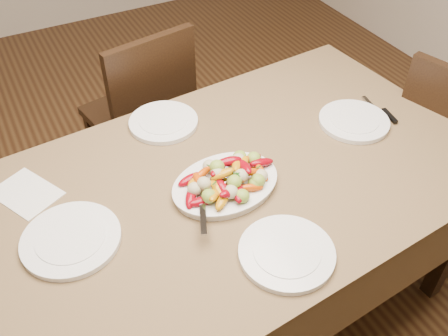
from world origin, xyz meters
name	(u,v)px	position (x,y,z in m)	size (l,w,h in m)	color
floor	(172,331)	(0.00, 0.00, 0.00)	(6.00, 6.00, 0.00)	#3F2613
dining_table	(224,253)	(0.24, -0.01, 0.38)	(1.84, 1.04, 0.76)	brown
chair_far	(137,114)	(0.24, 0.87, 0.47)	(0.42, 0.42, 0.95)	black
serving_platter	(225,186)	(0.23, -0.03, 0.77)	(0.35, 0.26, 0.02)	white
roasted_vegetables	(225,173)	(0.23, -0.03, 0.83)	(0.29, 0.19, 0.09)	maroon
serving_spoon	(214,192)	(0.17, -0.08, 0.81)	(0.28, 0.06, 0.03)	#9EA0A8
plate_left	(71,239)	(-0.27, -0.02, 0.77)	(0.29, 0.29, 0.02)	white
plate_right	(354,121)	(0.83, 0.05, 0.77)	(0.26, 0.26, 0.02)	white
plate_far	(164,122)	(0.19, 0.38, 0.77)	(0.26, 0.26, 0.02)	white
plate_near	(287,253)	(0.26, -0.36, 0.77)	(0.28, 0.28, 0.02)	white
menu_card	(26,193)	(-0.34, 0.25, 0.76)	(0.15, 0.21, 0.00)	silver
table_knife	(381,111)	(0.97, 0.05, 0.76)	(0.02, 0.20, 0.01)	#9EA0A8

